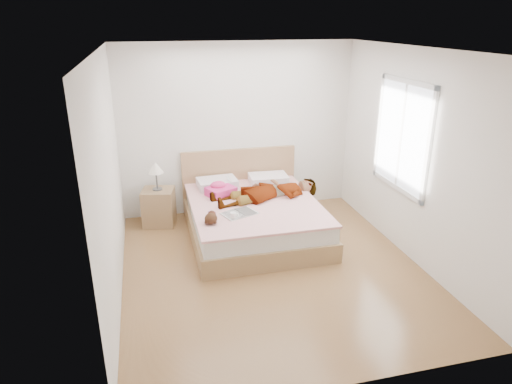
{
  "coord_description": "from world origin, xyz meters",
  "views": [
    {
      "loc": [
        -1.38,
        -4.74,
        2.91
      ],
      "look_at": [
        0.0,
        0.85,
        0.7
      ],
      "focal_mm": 32.0,
      "sensor_mm": 36.0,
      "label": 1
    }
  ],
  "objects_px": {
    "bed": "(253,215)",
    "coffee_mug": "(233,216)",
    "woman": "(268,188)",
    "magazine": "(240,213)",
    "towel": "(220,190)",
    "phone": "(228,178)",
    "plush_toy": "(211,218)",
    "nightstand": "(159,204)"
  },
  "relations": [
    {
      "from": "plush_toy",
      "to": "magazine",
      "type": "bearing_deg",
      "value": 25.39
    },
    {
      "from": "woman",
      "to": "magazine",
      "type": "height_order",
      "value": "woman"
    },
    {
      "from": "coffee_mug",
      "to": "plush_toy",
      "type": "distance_m",
      "value": 0.3
    },
    {
      "from": "coffee_mug",
      "to": "phone",
      "type": "bearing_deg",
      "value": 82.71
    },
    {
      "from": "phone",
      "to": "magazine",
      "type": "relative_size",
      "value": 0.18
    },
    {
      "from": "magazine",
      "to": "coffee_mug",
      "type": "bearing_deg",
      "value": -128.75
    },
    {
      "from": "towel",
      "to": "coffee_mug",
      "type": "bearing_deg",
      "value": -88.65
    },
    {
      "from": "phone",
      "to": "towel",
      "type": "relative_size",
      "value": 0.2
    },
    {
      "from": "woman",
      "to": "coffee_mug",
      "type": "relative_size",
      "value": 14.34
    },
    {
      "from": "plush_toy",
      "to": "bed",
      "type": "bearing_deg",
      "value": 42.27
    },
    {
      "from": "woman",
      "to": "nightstand",
      "type": "height_order",
      "value": "nightstand"
    },
    {
      "from": "phone",
      "to": "bed",
      "type": "bearing_deg",
      "value": -75.16
    },
    {
      "from": "towel",
      "to": "nightstand",
      "type": "height_order",
      "value": "nightstand"
    },
    {
      "from": "woman",
      "to": "phone",
      "type": "bearing_deg",
      "value": -140.52
    },
    {
      "from": "bed",
      "to": "coffee_mug",
      "type": "bearing_deg",
      "value": -124.62
    },
    {
      "from": "woman",
      "to": "towel",
      "type": "xyz_separation_m",
      "value": [
        -0.66,
        0.2,
        -0.03
      ]
    },
    {
      "from": "woman",
      "to": "bed",
      "type": "xyz_separation_m",
      "value": [
        -0.25,
        -0.1,
        -0.35
      ]
    },
    {
      "from": "phone",
      "to": "plush_toy",
      "type": "distance_m",
      "value": 1.21
    },
    {
      "from": "bed",
      "to": "nightstand",
      "type": "height_order",
      "value": "bed"
    },
    {
      "from": "magazine",
      "to": "plush_toy",
      "type": "relative_size",
      "value": 1.92
    },
    {
      "from": "coffee_mug",
      "to": "magazine",
      "type": "bearing_deg",
      "value": 51.25
    },
    {
      "from": "woman",
      "to": "nightstand",
      "type": "distance_m",
      "value": 1.65
    },
    {
      "from": "woman",
      "to": "towel",
      "type": "distance_m",
      "value": 0.69
    },
    {
      "from": "bed",
      "to": "towel",
      "type": "xyz_separation_m",
      "value": [
        -0.41,
        0.3,
        0.32
      ]
    },
    {
      "from": "magazine",
      "to": "plush_toy",
      "type": "bearing_deg",
      "value": -154.61
    },
    {
      "from": "bed",
      "to": "phone",
      "type": "bearing_deg",
      "value": 116.7
    },
    {
      "from": "towel",
      "to": "plush_toy",
      "type": "relative_size",
      "value": 1.77
    },
    {
      "from": "towel",
      "to": "magazine",
      "type": "xyz_separation_m",
      "value": [
        0.13,
        -0.73,
        -0.07
      ]
    },
    {
      "from": "phone",
      "to": "magazine",
      "type": "distance_m",
      "value": 0.95
    },
    {
      "from": "coffee_mug",
      "to": "bed",
      "type": "bearing_deg",
      "value": 55.38
    },
    {
      "from": "phone",
      "to": "woman",
      "type": "bearing_deg",
      "value": -50.52
    },
    {
      "from": "magazine",
      "to": "nightstand",
      "type": "bearing_deg",
      "value": 133.36
    },
    {
      "from": "woman",
      "to": "plush_toy",
      "type": "bearing_deg",
      "value": -63.91
    },
    {
      "from": "magazine",
      "to": "coffee_mug",
      "type": "relative_size",
      "value": 4.45
    },
    {
      "from": "phone",
      "to": "coffee_mug",
      "type": "relative_size",
      "value": 0.82
    },
    {
      "from": "woman",
      "to": "coffee_mug",
      "type": "xyz_separation_m",
      "value": [
        -0.64,
        -0.67,
        -0.07
      ]
    },
    {
      "from": "phone",
      "to": "nightstand",
      "type": "height_order",
      "value": "nightstand"
    },
    {
      "from": "towel",
      "to": "plush_toy",
      "type": "height_order",
      "value": "towel"
    },
    {
      "from": "magazine",
      "to": "coffee_mug",
      "type": "xyz_separation_m",
      "value": [
        -0.11,
        -0.14,
        0.04
      ]
    },
    {
      "from": "coffee_mug",
      "to": "towel",
      "type": "bearing_deg",
      "value": 91.35
    },
    {
      "from": "coffee_mug",
      "to": "woman",
      "type": "bearing_deg",
      "value": 46.44
    },
    {
      "from": "towel",
      "to": "nightstand",
      "type": "distance_m",
      "value": 0.97
    }
  ]
}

